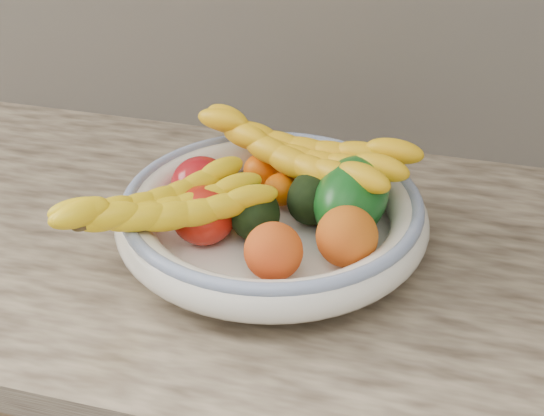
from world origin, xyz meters
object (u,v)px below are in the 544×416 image
at_px(banana_bunch_front, 163,212).
at_px(banana_bunch_back, 298,159).
at_px(green_mango, 351,197).
at_px(fruit_bowl, 272,216).

bearing_deg(banana_bunch_front, banana_bunch_back, 6.74).
distance_m(banana_bunch_back, banana_bunch_front, 0.20).
bearing_deg(banana_bunch_back, green_mango, -16.97).
bearing_deg(banana_bunch_front, green_mango, -19.26).
relative_size(green_mango, banana_bunch_back, 0.42).
bearing_deg(fruit_bowl, green_mango, 14.90).
xyz_separation_m(banana_bunch_back, banana_bunch_front, (-0.12, -0.16, -0.01)).
xyz_separation_m(green_mango, banana_bunch_back, (-0.08, 0.06, 0.01)).
height_order(green_mango, banana_bunch_front, green_mango).
relative_size(fruit_bowl, banana_bunch_back, 1.19).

